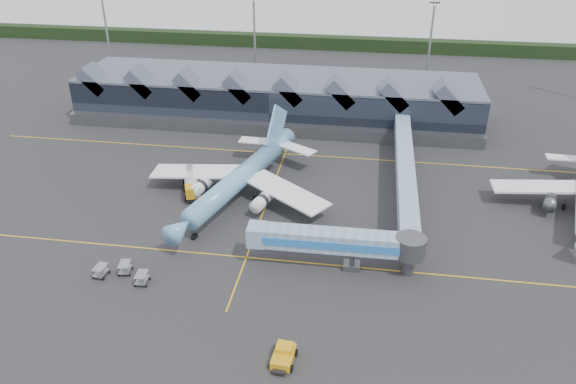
# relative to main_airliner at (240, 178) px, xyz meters

# --- Properties ---
(ground) EXTENTS (260.00, 260.00, 0.00)m
(ground) POSITION_rel_main_airliner_xyz_m (4.84, -9.41, -3.69)
(ground) COLOR #272729
(ground) RESTS_ON ground
(taxi_stripes) EXTENTS (120.00, 60.00, 0.01)m
(taxi_stripes) POSITION_rel_main_airliner_xyz_m (4.84, 0.59, -3.68)
(taxi_stripes) COLOR gold
(taxi_stripes) RESTS_ON ground
(tree_line_far) EXTENTS (260.00, 4.00, 4.00)m
(tree_line_far) POSITION_rel_main_airliner_xyz_m (4.84, 100.59, -1.69)
(tree_line_far) COLOR black
(tree_line_far) RESTS_ON ground
(terminal) EXTENTS (90.00, 22.25, 12.52)m
(terminal) POSITION_rel_main_airliner_xyz_m (-0.22, 37.94, 1.19)
(terminal) COLOR black
(terminal) RESTS_ON ground
(light_masts) EXTENTS (132.40, 42.56, 22.45)m
(light_masts) POSITION_rel_main_airliner_xyz_m (25.84, 53.39, 8.80)
(light_masts) COLOR gray
(light_masts) RESTS_ON ground
(main_airliner) EXTENTS (32.60, 38.32, 12.55)m
(main_airliner) POSITION_rel_main_airliner_xyz_m (0.00, 0.00, 0.00)
(main_airliner) COLOR #69B2D4
(main_airliner) RESTS_ON ground
(jet_bridge) EXTENTS (24.65, 4.25, 5.99)m
(jet_bridge) POSITION_rel_main_airliner_xyz_m (19.11, -17.75, 0.55)
(jet_bridge) COLOR #7498C2
(jet_bridge) RESTS_ON ground
(fuel_truck) EXTENTS (5.61, 9.81, 3.34)m
(fuel_truck) POSITION_rel_main_airliner_xyz_m (-8.94, 0.72, -1.82)
(fuel_truck) COLOR black
(fuel_truck) RESTS_ON ground
(pushback_tug) EXTENTS (2.93, 4.37, 1.86)m
(pushback_tug) POSITION_rel_main_airliner_xyz_m (13.40, -36.52, -2.85)
(pushback_tug) COLOR gold
(pushback_tug) RESTS_ON ground
(baggage_carts) EXTENTS (7.83, 4.27, 1.58)m
(baggage_carts) POSITION_rel_main_airliner_xyz_m (-10.96, -24.56, -2.80)
(baggage_carts) COLOR gray
(baggage_carts) RESTS_ON ground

